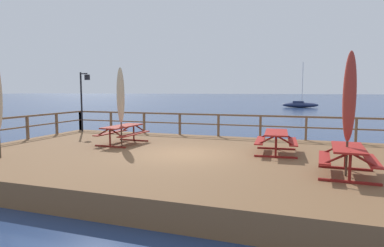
# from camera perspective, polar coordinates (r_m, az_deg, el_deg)

# --- Properties ---
(ground_plane) EXTENTS (600.00, 600.00, 0.00)m
(ground_plane) POSITION_cam_1_polar(r_m,az_deg,el_deg) (11.72, -1.16, -8.43)
(ground_plane) COLOR navy
(wooden_deck) EXTENTS (16.40, 9.65, 0.66)m
(wooden_deck) POSITION_cam_1_polar(r_m,az_deg,el_deg) (11.64, -1.17, -6.86)
(wooden_deck) COLOR brown
(wooden_deck) RESTS_ON ground
(railing_waterside_far) EXTENTS (16.20, 0.10, 1.09)m
(railing_waterside_far) POSITION_cam_1_polar(r_m,az_deg,el_deg) (15.90, 4.64, 0.47)
(railing_waterside_far) COLOR brown
(railing_waterside_far) RESTS_ON wooden_deck
(railing_side_left) EXTENTS (0.10, 9.45, 1.09)m
(railing_side_left) POSITION_cam_1_polar(r_m,az_deg,el_deg) (16.10, -29.17, -0.22)
(railing_side_left) COLOR brown
(railing_side_left) RESTS_ON wooden_deck
(picnic_table_mid_centre) EXTENTS (1.53, 2.08, 0.78)m
(picnic_table_mid_centre) POSITION_cam_1_polar(r_m,az_deg,el_deg) (11.93, 14.47, -2.39)
(picnic_table_mid_centre) COLOR maroon
(picnic_table_mid_centre) RESTS_ON wooden_deck
(picnic_table_back_left) EXTENTS (1.47, 2.19, 0.78)m
(picnic_table_back_left) POSITION_cam_1_polar(r_m,az_deg,el_deg) (13.92, -12.03, -1.18)
(picnic_table_back_left) COLOR maroon
(picnic_table_back_left) RESTS_ON wooden_deck
(picnic_table_mid_left) EXTENTS (1.48, 1.92, 0.78)m
(picnic_table_mid_left) POSITION_cam_1_polar(r_m,az_deg,el_deg) (9.43, 25.53, -4.92)
(picnic_table_mid_left) COLOR maroon
(picnic_table_mid_left) RESTS_ON wooden_deck
(patio_umbrella_tall_back_left) EXTENTS (0.32, 0.32, 3.17)m
(patio_umbrella_tall_back_left) POSITION_cam_1_polar(r_m,az_deg,el_deg) (13.77, -12.34, 4.78)
(patio_umbrella_tall_back_left) COLOR #4C3828
(patio_umbrella_tall_back_left) RESTS_ON wooden_deck
(patio_umbrella_tall_mid_right) EXTENTS (0.32, 0.32, 3.21)m
(patio_umbrella_tall_mid_right) POSITION_cam_1_polar(r_m,az_deg,el_deg) (9.22, 25.75, 4.13)
(patio_umbrella_tall_mid_right) COLOR #4C3828
(patio_umbrella_tall_mid_right) RESTS_ON wooden_deck
(lamp_post_hooked) EXTENTS (0.67, 0.30, 3.20)m
(lamp_post_hooked) POSITION_cam_1_polar(r_m,az_deg,el_deg) (18.53, -18.40, 5.13)
(lamp_post_hooked) COLOR black
(lamp_post_hooked) RESTS_ON wooden_deck
(sailboat_distant) EXTENTS (6.02, 1.77, 7.72)m
(sailboat_distant) POSITION_cam_1_polar(r_m,az_deg,el_deg) (59.42, 18.29, 3.15)
(sailboat_distant) COLOR navy
(sailboat_distant) RESTS_ON ground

